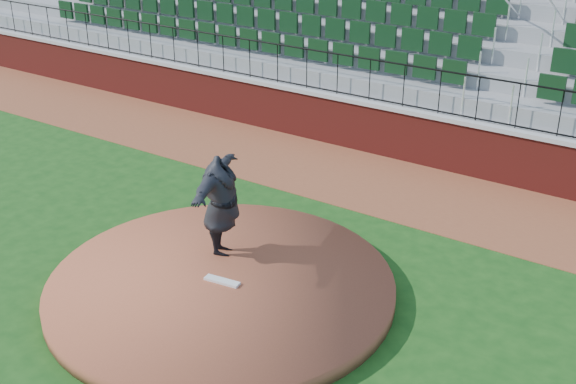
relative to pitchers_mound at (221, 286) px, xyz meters
The scene contains 10 objects.
ground 0.31m from the pitchers_mound, 29.32° to the left, with size 90.00×90.00×0.00m, color #164313.
warning_track 5.54m from the pitchers_mound, 87.47° to the left, with size 34.00×3.20×0.01m, color brown.
field_wall 7.16m from the pitchers_mound, 88.03° to the left, with size 34.00×0.35×1.20m, color maroon.
wall_cap 7.23m from the pitchers_mound, 88.03° to the left, with size 34.00×0.45×0.10m, color #B7B7B7.
wall_railing 7.34m from the pitchers_mound, 88.03° to the left, with size 34.00×0.05×1.00m, color black, non-canonical shape.
seating_stands 10.10m from the pitchers_mound, 88.58° to the left, with size 34.00×5.10×4.60m, color gray, non-canonical shape.
concourse_wall 12.93m from the pitchers_mound, 88.89° to the left, with size 34.00×0.50×5.50m, color maroon.
pitchers_mound is the anchor object (origin of this frame).
pitching_rubber 0.16m from the pitchers_mound, 38.29° to the right, with size 0.62×0.16×0.04m, color white.
pitcher 1.40m from the pitchers_mound, 126.53° to the left, with size 2.29×0.62×1.87m, color black.
Camera 1 is at (6.48, -8.10, 6.68)m, focal length 45.25 mm.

